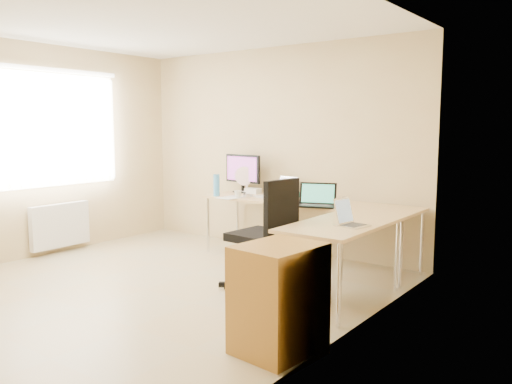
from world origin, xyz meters
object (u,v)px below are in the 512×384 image
Objects in this scene: keyboard at (270,198)px; mug at (238,194)px; laptop_center at (284,185)px; desk_fan at (247,181)px; monitor at (243,173)px; water_bottle at (217,185)px; office_chair at (261,240)px; desk_return at (340,262)px; cabinet at (279,302)px; laptop_return at (352,215)px; desk_main at (306,232)px; laptop_black at (316,195)px.

mug is (-0.38, -0.14, 0.03)m from keyboard.
desk_fan is at bearing -170.63° from laptop_center.
monitor is 0.51m from water_bottle.
office_chair is at bearing -33.59° from water_bottle.
cabinet is (0.15, -1.22, -0.01)m from desk_return.
laptop_return is (2.25, -0.79, -0.04)m from water_bottle.
keyboard reaches higher than desk_main.
monitor is 0.11m from desk_fan.
office_chair is at bearing -55.56° from laptop_center.
laptop_black reaches higher than mug.
monitor reaches higher than laptop_black.
desk_return is 2.27m from water_bottle.
desk_return is at bearing 16.93° from office_chair.
mug is at bearing 12.31° from water_bottle.
laptop_black is at bearing 54.12° from laptop_return.
laptop_black is 1.40× the size of laptop_return.
keyboard is 1.65× the size of laptop_return.
water_bottle is 1.63m from office_chair.
laptop_black is 0.96m from office_chair.
monitor is 0.52× the size of office_chair.
desk_return is at bearing -55.63° from desk_fan.
office_chair is (1.30, -1.38, -0.48)m from monitor.
laptop_black reaches higher than laptop_center.
monitor reaches higher than desk_main.
monitor reaches higher than desk_return.
water_bottle is at bearing -87.02° from monitor.
desk_return is 4.75× the size of water_bottle.
laptop_black is at bearing -3.03° from mug.
monitor is 0.66m from laptop_center.
water_bottle is 0.24× the size of office_chair.
water_bottle is at bearing 159.47° from laptop_black.
desk_return is 0.81m from office_chair.
keyboard is 0.43× the size of office_chair.
laptop_center is 0.92× the size of desk_fan.
cabinet is at bearing -87.63° from laptop_black.
laptop_return is (0.82, -0.79, -0.03)m from laptop_black.
keyboard is at bearing -168.59° from desk_main.
laptop_return is at bearing 95.66° from cabinet.
office_chair is 1.40m from cabinet.
water_bottle is at bearing 145.09° from cabinet.
mug is (-0.84, -0.23, 0.41)m from desk_main.
office_chair is (-0.93, -0.09, -0.33)m from laptop_return.
water_bottle is at bearing -167.69° from mug.
office_chair reaches higher than desk_fan.
keyboard is 5.16× the size of mug.
laptop_black is at bearing 0.11° from water_bottle.
mug is 0.32× the size of laptop_return.
monitor reaches higher than laptop_return.
laptop_center is (-1.42, 1.20, 0.51)m from desk_return.
laptop_black reaches higher than keyboard.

